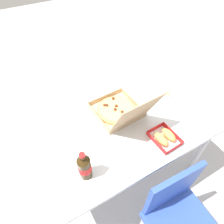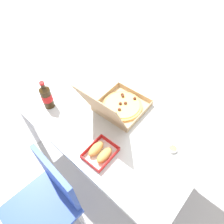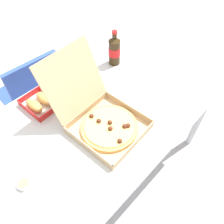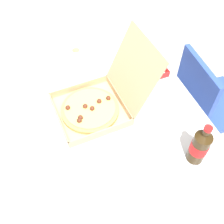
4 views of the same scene
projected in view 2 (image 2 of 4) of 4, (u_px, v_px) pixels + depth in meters
ground_plane at (105, 158)px, 1.98m from camera, size 10.00×10.00×0.00m
dining_table at (103, 117)px, 1.46m from camera, size 1.47×0.80×0.75m
chair at (47, 202)px, 1.27m from camera, size 0.42×0.42×0.83m
pizza_box_open at (119, 106)px, 1.37m from camera, size 0.34×0.46×0.34m
bread_side_box at (100, 152)px, 1.16m from camera, size 0.16×0.20×0.06m
cola_bottle at (47, 97)px, 1.36m from camera, size 0.07×0.07×0.22m
paper_menu at (175, 123)px, 1.33m from camera, size 0.23×0.18×0.00m
dipping_sauce_cup at (173, 149)px, 1.19m from camera, size 0.06×0.06×0.02m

